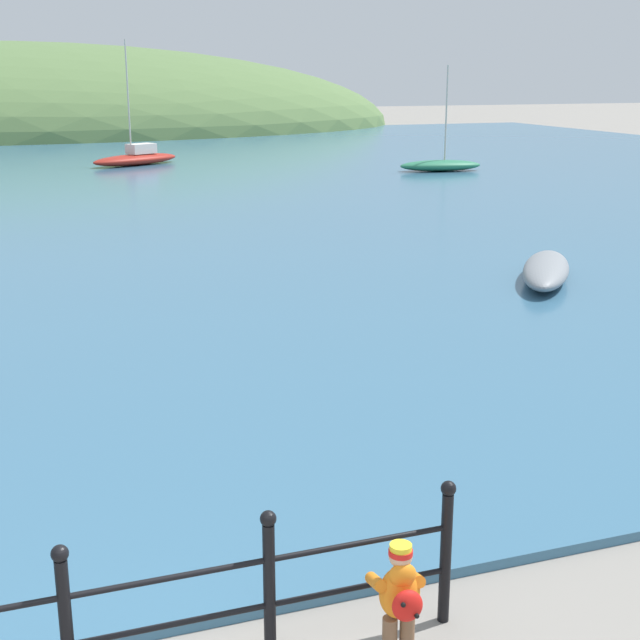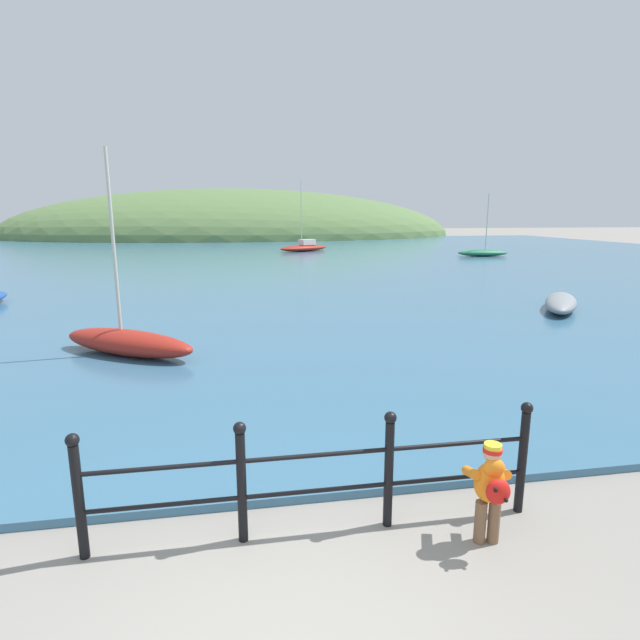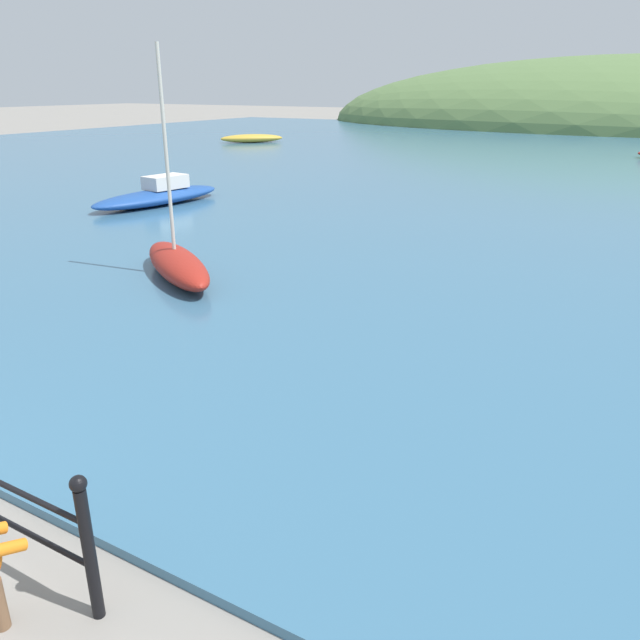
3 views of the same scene
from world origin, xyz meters
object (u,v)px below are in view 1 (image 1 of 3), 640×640
boat_mid_harbor (440,165)px  boat_white_sailboat (546,270)px  child_in_coat (400,596)px  boat_far_left (136,158)px

boat_mid_harbor → boat_white_sailboat: bearing=-111.0°
boat_white_sailboat → boat_mid_harbor: (7.38, 19.27, 0.02)m
child_in_coat → boat_white_sailboat: (7.78, 10.02, -0.27)m
boat_mid_harbor → child_in_coat: bearing=-117.4°
boat_white_sailboat → boat_mid_harbor: bearing=69.0°
child_in_coat → boat_far_left: boat_far_left is taller
boat_white_sailboat → boat_mid_harbor: boat_mid_harbor is taller
boat_far_left → child_in_coat: bearing=-95.2°
child_in_coat → boat_white_sailboat: size_ratio=0.30×
child_in_coat → boat_mid_harbor: (15.16, 29.28, -0.25)m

